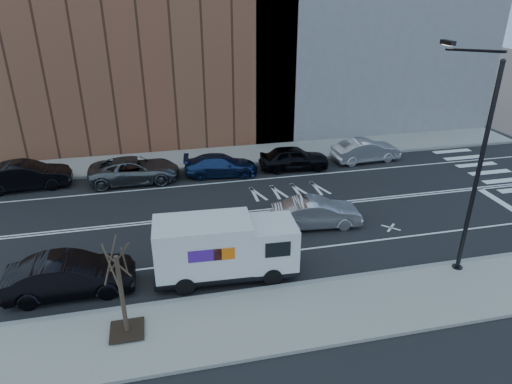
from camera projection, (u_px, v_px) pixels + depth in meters
name	position (u px, v px, depth m)	size (l,w,h in m)	color
ground	(263.00, 211.00, 25.20)	(120.00, 120.00, 0.00)	black
sidewalk_near	(316.00, 312.00, 17.39)	(44.00, 3.60, 0.15)	gray
sidewalk_far	(235.00, 155.00, 32.95)	(44.00, 3.60, 0.15)	gray
curb_near	(302.00, 284.00, 18.97)	(44.00, 0.25, 0.17)	gray
curb_far	(239.00, 164.00, 31.35)	(44.00, 0.25, 0.17)	gray
crosswalk	(512.00, 185.00, 28.38)	(3.00, 14.00, 0.01)	white
road_markings	(263.00, 211.00, 25.20)	(40.00, 8.60, 0.01)	white
streetlight	(473.00, 158.00, 18.33)	(0.44, 4.02, 9.34)	black
street_tree	(123.00, 303.00, 15.77)	(1.20, 1.20, 3.75)	black
fedex_van	(224.00, 247.00, 19.04)	(6.10, 2.37, 2.74)	black
far_parked_b	(26.00, 176.00, 27.59)	(1.76, 5.06, 1.67)	black
far_parked_c	(135.00, 170.00, 28.56)	(2.56, 5.55, 1.54)	#52565A
far_parked_d	(221.00, 165.00, 29.55)	(1.92, 4.73, 1.37)	navy
far_parked_e	(294.00, 158.00, 30.46)	(1.86, 4.62, 1.57)	black
far_parked_f	(366.00, 150.00, 31.80)	(1.65, 4.74, 1.56)	#B8B8BD
driving_sedan	(316.00, 213.00, 23.37)	(1.58, 4.54, 1.49)	#A4A3A8
near_parked_rear_a	(70.00, 276.00, 18.27)	(1.75, 5.01, 1.65)	black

